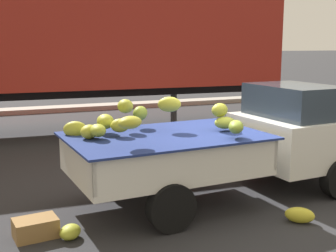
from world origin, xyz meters
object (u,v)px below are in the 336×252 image
(fallen_banana_bunch_by_wheel, at_px, (300,215))
(semi_trailer, at_px, (50,36))
(fallen_banana_bunch_near_tailgate, at_px, (70,232))
(produce_crate, at_px, (36,228))
(pickup_truck, at_px, (272,136))

(fallen_banana_bunch_by_wheel, bearing_deg, semi_trailer, 107.12)
(fallen_banana_bunch_near_tailgate, relative_size, produce_crate, 0.59)
(pickup_truck, height_order, semi_trailer, semi_trailer)
(pickup_truck, xyz_separation_m, semi_trailer, (-2.71, 5.93, 1.66))
(semi_trailer, xyz_separation_m, fallen_banana_bunch_by_wheel, (2.24, -7.29, -2.44))
(fallen_banana_bunch_by_wheel, height_order, produce_crate, produce_crate)
(fallen_banana_bunch_near_tailgate, distance_m, produce_crate, 0.44)
(fallen_banana_bunch_near_tailgate, bearing_deg, produce_crate, 152.16)
(semi_trailer, bearing_deg, fallen_banana_bunch_near_tailgate, -93.56)
(semi_trailer, relative_size, fallen_banana_bunch_near_tailgate, 39.19)
(semi_trailer, relative_size, fallen_banana_bunch_by_wheel, 30.89)
(fallen_banana_bunch_by_wheel, bearing_deg, pickup_truck, 71.07)
(pickup_truck, distance_m, fallen_banana_bunch_near_tailgate, 3.58)
(pickup_truck, bearing_deg, fallen_banana_bunch_by_wheel, -113.25)
(semi_trailer, bearing_deg, pickup_truck, -62.99)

